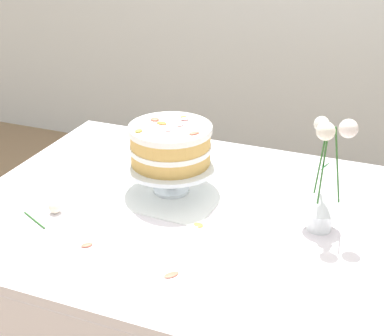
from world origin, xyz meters
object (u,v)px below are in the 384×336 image
Objects in this scene: flower_vase at (324,188)px; cake_stand at (171,167)px; fallen_rose at (54,208)px; layer_cake at (170,144)px; dining_table at (205,242)px.

cake_stand is at bearing 174.15° from flower_vase.
flower_vase is 0.76m from fallen_rose.
layer_cake reaches higher than fallen_rose.
cake_stand is at bearing 42.95° from fallen_rose.
flower_vase is at bearing 8.27° from dining_table.
layer_cake reaches higher than cake_stand.
layer_cake is 0.76× the size of flower_vase.
dining_table is at bearing -171.73° from flower_vase.
cake_stand is 0.36m from fallen_rose.
flower_vase is 3.06× the size of fallen_rose.
cake_stand reaches higher than dining_table.
dining_table is 4.29× the size of flower_vase.
flower_vase reaches higher than fallen_rose.
cake_stand is 1.17× the size of layer_cake.
dining_table is 0.38m from flower_vase.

